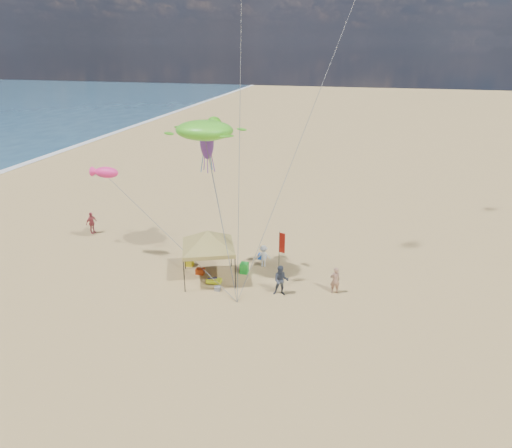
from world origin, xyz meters
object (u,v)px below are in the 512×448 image
(chair_green, at_px, (244,268))
(canopy_tent, at_px, (208,232))
(beach_cart, at_px, (214,281))
(person_near_b, at_px, (281,281))
(person_near_a, at_px, (335,280))
(cooler_red, at_px, (200,271))
(person_far_a, at_px, (92,223))
(person_near_c, at_px, (263,256))
(cooler_blue, at_px, (262,256))
(chair_yellow, at_px, (189,261))
(feather_flag, at_px, (281,245))

(chair_green, bearing_deg, canopy_tent, -147.36)
(beach_cart, xyz_separation_m, person_near_b, (4.30, -0.32, 0.74))
(person_near_a, bearing_deg, person_near_b, -1.91)
(cooler_red, bearing_deg, beach_cart, -38.06)
(person_near_a, bearing_deg, canopy_tent, -19.42)
(beach_cart, distance_m, person_far_a, 13.17)
(cooler_red, xyz_separation_m, person_near_c, (3.74, 2.06, 0.57))
(chair_green, height_order, person_near_a, person_near_a)
(canopy_tent, height_order, cooler_blue, canopy_tent)
(chair_yellow, bearing_deg, cooler_red, -41.04)
(beach_cart, height_order, person_near_a, person_near_a)
(cooler_red, bearing_deg, person_near_a, -2.10)
(canopy_tent, relative_size, cooler_red, 10.65)
(cooler_red, height_order, chair_yellow, chair_yellow)
(chair_yellow, bearing_deg, cooler_blue, 25.59)
(cooler_red, distance_m, chair_green, 2.88)
(person_near_a, bearing_deg, person_near_c, -45.85)
(chair_green, relative_size, person_near_c, 0.46)
(chair_green, bearing_deg, chair_yellow, 178.03)
(person_near_a, bearing_deg, person_far_a, -34.08)
(canopy_tent, xyz_separation_m, person_near_b, (4.81, -0.92, -2.23))
(feather_flag, height_order, cooler_red, feather_flag)
(cooler_blue, bearing_deg, canopy_tent, -126.37)
(chair_yellow, distance_m, person_far_a, 10.17)
(chair_green, relative_size, person_near_b, 0.37)
(cooler_red, relative_size, person_near_b, 0.29)
(canopy_tent, distance_m, person_near_b, 5.38)
(canopy_tent, distance_m, chair_green, 3.66)
(cooler_blue, xyz_separation_m, chair_green, (-0.66, -2.30, 0.16))
(feather_flag, distance_m, beach_cart, 4.90)
(cooler_blue, xyz_separation_m, beach_cart, (-2.11, -4.16, 0.01))
(beach_cart, bearing_deg, chair_yellow, 140.53)
(cooler_red, bearing_deg, chair_yellow, 138.96)
(beach_cart, xyz_separation_m, person_near_a, (7.38, 0.70, 0.64))
(cooler_red, xyz_separation_m, cooler_blue, (3.40, 3.15, 0.00))
(feather_flag, bearing_deg, person_far_a, 170.01)
(feather_flag, xyz_separation_m, cooler_red, (-5.00, -1.73, -1.65))
(chair_yellow, bearing_deg, person_far_a, 159.75)
(person_near_a, height_order, person_far_a, person_far_a)
(canopy_tent, xyz_separation_m, chair_green, (1.96, 1.26, -2.82))
(cooler_blue, bearing_deg, chair_green, -105.95)
(canopy_tent, bearing_deg, feather_flag, 26.93)
(feather_flag, distance_m, chair_yellow, 6.35)
(chair_green, bearing_deg, beach_cart, -127.90)
(person_near_b, height_order, person_far_a, person_near_b)
(beach_cart, distance_m, person_near_a, 7.44)
(chair_yellow, bearing_deg, chair_green, -1.97)
(chair_yellow, distance_m, person_near_b, 7.13)
(person_near_b, bearing_deg, chair_yellow, 151.27)
(canopy_tent, xyz_separation_m, person_far_a, (-11.43, 4.90, -2.30))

